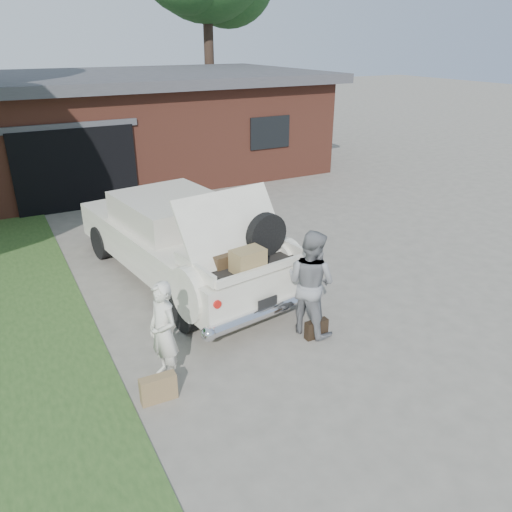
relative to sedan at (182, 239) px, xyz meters
name	(u,v)px	position (x,y,z in m)	size (l,w,h in m)	color
ground	(274,331)	(0.54, -2.61, -0.81)	(90.00, 90.00, 0.00)	gray
house	(130,123)	(1.52, 8.86, 0.87)	(12.80, 7.80, 3.30)	brown
sedan	(182,239)	(0.00, 0.00, 0.00)	(2.88, 5.73, 2.09)	white
woman_left	(163,332)	(-1.37, -2.92, -0.07)	(0.53, 0.35, 1.46)	silver
woman_right	(311,283)	(1.05, -2.85, 0.06)	(0.84, 0.65, 1.73)	gray
suitcase_left	(158,388)	(-1.62, -3.34, -0.62)	(0.48, 0.15, 0.37)	olive
suitcase_right	(316,329)	(1.05, -3.07, -0.66)	(0.38, 0.12, 0.30)	black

